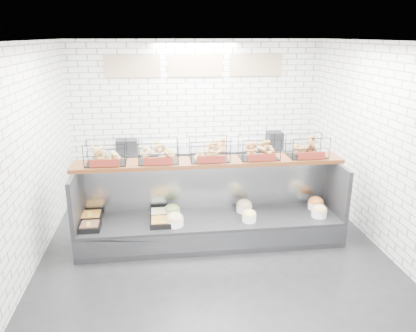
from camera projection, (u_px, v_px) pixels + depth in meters
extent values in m
plane|color=black|center=(214.00, 251.00, 6.06)|extent=(5.50, 5.50, 0.00)
cube|color=white|center=(196.00, 116.00, 8.19)|extent=(5.00, 0.02, 3.00)
cube|color=white|center=(25.00, 161.00, 5.30)|extent=(0.02, 5.50, 3.00)
cube|color=white|center=(384.00, 149.00, 5.88)|extent=(0.02, 5.50, 3.00)
cube|color=white|center=(215.00, 41.00, 5.13)|extent=(5.00, 5.50, 0.02)
cube|color=tan|center=(133.00, 66.00, 7.71)|extent=(1.05, 0.03, 0.42)
cube|color=tan|center=(195.00, 66.00, 7.85)|extent=(1.05, 0.03, 0.42)
cube|color=tan|center=(256.00, 65.00, 7.99)|extent=(1.05, 0.03, 0.42)
cube|color=black|center=(211.00, 229.00, 6.28)|extent=(4.00, 0.90, 0.40)
cube|color=#93969B|center=(215.00, 242.00, 5.86)|extent=(4.00, 0.03, 0.28)
cube|color=#93969B|center=(208.00, 184.00, 6.48)|extent=(4.00, 0.08, 0.80)
cube|color=black|center=(76.00, 200.00, 5.87)|extent=(0.06, 0.90, 0.80)
cube|color=black|center=(336.00, 188.00, 6.32)|extent=(0.06, 0.90, 0.80)
cube|color=black|center=(90.00, 227.00, 5.83)|extent=(0.29, 0.29, 0.08)
cube|color=brown|center=(90.00, 225.00, 5.82)|extent=(0.25, 0.25, 0.04)
cube|color=#E1D64E|center=(88.00, 224.00, 5.70)|extent=(0.06, 0.01, 0.08)
cube|color=black|center=(91.00, 217.00, 6.16)|extent=(0.32, 0.32, 0.08)
cube|color=orange|center=(91.00, 215.00, 6.15)|extent=(0.27, 0.27, 0.04)
cube|color=#E1D64E|center=(90.00, 214.00, 6.02)|extent=(0.06, 0.01, 0.08)
cube|color=black|center=(161.00, 222.00, 5.97)|extent=(0.32, 0.32, 0.08)
cube|color=orange|center=(161.00, 220.00, 5.96)|extent=(0.28, 0.28, 0.04)
cube|color=#E1D64E|center=(161.00, 220.00, 5.83)|extent=(0.06, 0.01, 0.08)
cube|color=black|center=(159.00, 214.00, 6.26)|extent=(0.28, 0.28, 0.08)
cube|color=white|center=(159.00, 212.00, 6.25)|extent=(0.24, 0.24, 0.04)
cube|color=#E1D64E|center=(159.00, 211.00, 6.14)|extent=(0.06, 0.01, 0.08)
cylinder|color=white|center=(175.00, 222.00, 5.95)|extent=(0.27, 0.27, 0.11)
ellipsoid|color=tan|center=(174.00, 218.00, 5.93)|extent=(0.26, 0.26, 0.18)
cylinder|color=white|center=(172.00, 213.00, 6.26)|extent=(0.24, 0.24, 0.11)
ellipsoid|color=#7D994E|center=(172.00, 209.00, 6.24)|extent=(0.24, 0.24, 0.17)
cylinder|color=white|center=(249.00, 218.00, 6.08)|extent=(0.22, 0.22, 0.11)
ellipsoid|color=#E5CE75|center=(249.00, 214.00, 6.06)|extent=(0.21, 0.21, 0.15)
cylinder|color=white|center=(244.00, 208.00, 6.42)|extent=(0.25, 0.25, 0.11)
ellipsoid|color=tan|center=(244.00, 205.00, 6.40)|extent=(0.24, 0.24, 0.17)
cylinder|color=white|center=(319.00, 213.00, 6.24)|extent=(0.23, 0.23, 0.11)
ellipsoid|color=#D9B56F|center=(320.00, 210.00, 6.22)|extent=(0.23, 0.23, 0.16)
cylinder|color=white|center=(315.00, 205.00, 6.53)|extent=(0.25, 0.25, 0.11)
ellipsoid|color=orange|center=(316.00, 202.00, 6.51)|extent=(0.24, 0.24, 0.17)
cube|color=#401F0D|center=(209.00, 162.00, 6.17)|extent=(4.10, 0.50, 0.06)
cube|color=black|center=(106.00, 153.00, 5.93)|extent=(0.60, 0.38, 0.34)
cube|color=maroon|center=(104.00, 163.00, 5.77)|extent=(0.42, 0.02, 0.11)
cube|color=black|center=(158.00, 151.00, 6.02)|extent=(0.60, 0.38, 0.34)
cube|color=maroon|center=(159.00, 161.00, 5.86)|extent=(0.42, 0.02, 0.11)
cube|color=black|center=(209.00, 149.00, 6.11)|extent=(0.60, 0.38, 0.34)
cube|color=maroon|center=(211.00, 159.00, 5.95)|extent=(0.42, 0.02, 0.11)
cube|color=black|center=(259.00, 148.00, 6.19)|extent=(0.60, 0.38, 0.34)
cube|color=maroon|center=(262.00, 158.00, 6.03)|extent=(0.42, 0.02, 0.11)
cube|color=black|center=(307.00, 146.00, 6.28)|extent=(0.60, 0.38, 0.34)
cube|color=maroon|center=(311.00, 156.00, 6.12)|extent=(0.42, 0.02, 0.11)
cube|color=#93969B|center=(198.00, 171.00, 8.21)|extent=(4.00, 0.60, 0.90)
cube|color=black|center=(127.00, 146.00, 7.87)|extent=(0.40, 0.30, 0.24)
cube|color=silver|center=(167.00, 146.00, 7.94)|extent=(0.35, 0.28, 0.18)
cylinder|color=#D06534|center=(223.00, 144.00, 8.02)|extent=(0.09, 0.09, 0.22)
cube|color=black|center=(275.00, 139.00, 8.24)|extent=(0.30, 0.30, 0.30)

